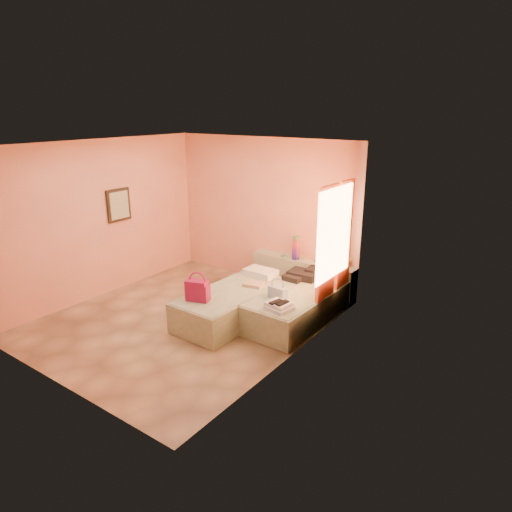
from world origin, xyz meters
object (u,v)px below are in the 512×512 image
(water_bottle, at_px, (294,252))
(towel_stack, at_px, (279,306))
(green_book, at_px, (319,261))
(flower_vase, at_px, (346,261))
(bed_right, at_px, (298,306))
(blue_handbag, at_px, (277,293))
(headboard_ledge, at_px, (302,276))
(magenta_handbag, at_px, (198,290))
(bed_left, at_px, (233,304))

(water_bottle, bearing_deg, towel_stack, -65.11)
(green_book, relative_size, flower_vase, 0.64)
(bed_right, xyz_separation_m, blue_handbag, (-0.13, -0.42, 0.35))
(headboard_ledge, bearing_deg, blue_handbag, -74.89)
(headboard_ledge, distance_m, water_bottle, 0.48)
(green_book, xyz_separation_m, blue_handbag, (0.10, -1.54, -0.07))
(blue_handbag, bearing_deg, magenta_handbag, -135.70)
(bed_left, bearing_deg, towel_stack, -9.15)
(green_book, bearing_deg, magenta_handbag, -121.46)
(magenta_handbag, distance_m, towel_stack, 1.28)
(headboard_ledge, bearing_deg, flower_vase, 5.03)
(headboard_ledge, height_order, flower_vase, flower_vase)
(water_bottle, bearing_deg, blue_handbag, -68.04)
(green_book, height_order, flower_vase, flower_vase)
(bed_right, bearing_deg, flower_vase, 76.60)
(bed_right, xyz_separation_m, towel_stack, (0.11, -0.75, 0.30))
(bed_left, bearing_deg, flower_vase, 55.99)
(headboard_ledge, relative_size, flower_vase, 8.30)
(green_book, relative_size, magenta_handbag, 0.45)
(blue_handbag, height_order, towel_stack, blue_handbag)
(green_book, bearing_deg, headboard_ledge, -176.79)
(headboard_ledge, distance_m, bed_left, 1.66)
(flower_vase, distance_m, magenta_handbag, 2.68)
(bed_right, height_order, magenta_handbag, magenta_handbag)
(green_book, bearing_deg, bed_right, -89.72)
(bed_right, height_order, towel_stack, towel_stack)
(green_book, height_order, magenta_handbag, magenta_handbag)
(magenta_handbag, bearing_deg, headboard_ledge, 57.02)
(blue_handbag, bearing_deg, bed_left, -163.57)
(green_book, relative_size, towel_stack, 0.45)
(bed_left, height_order, bed_right, same)
(bed_left, distance_m, magenta_handbag, 0.76)
(bed_right, relative_size, towel_stack, 5.71)
(bed_left, bearing_deg, green_book, 69.57)
(headboard_ledge, height_order, water_bottle, water_bottle)
(magenta_handbag, xyz_separation_m, towel_stack, (1.20, 0.43, -0.11))
(green_book, bearing_deg, flower_vase, -11.51)
(flower_vase, distance_m, towel_stack, 1.89)
(water_bottle, height_order, blue_handbag, water_bottle)
(water_bottle, xyz_separation_m, magenta_handbag, (-0.37, -2.21, -0.10))
(water_bottle, relative_size, blue_handbag, 0.80)
(bed_left, height_order, green_book, green_book)
(magenta_handbag, relative_size, blue_handbag, 1.17)
(headboard_ledge, bearing_deg, bed_left, -103.08)
(green_book, xyz_separation_m, towel_stack, (0.34, -1.88, -0.11))
(flower_vase, xyz_separation_m, towel_stack, (-0.18, -1.87, -0.22))
(magenta_handbag, xyz_separation_m, blue_handbag, (0.95, 0.76, -0.07))
(blue_handbag, bearing_deg, bed_right, 78.65)
(bed_right, relative_size, blue_handbag, 6.73)
(water_bottle, relative_size, towel_stack, 0.68)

